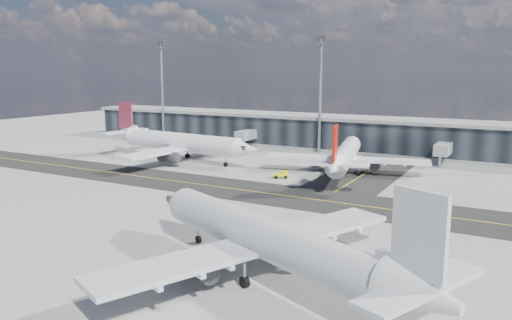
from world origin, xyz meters
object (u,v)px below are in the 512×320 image
object	(u,v)px
airliner_redtail	(345,156)
service_van	(341,155)
airliner_near	(267,239)
baggage_tug	(282,174)

from	to	relation	value
airliner_redtail	service_van	world-z (taller)	airliner_redtail
airliner_near	baggage_tug	world-z (taller)	airliner_near
baggage_tug	service_van	world-z (taller)	baggage_tug
airliner_near	airliner_redtail	bearing A→B (deg)	33.94
airliner_near	baggage_tug	bearing A→B (deg)	47.20
airliner_near	service_van	bearing A→B (deg)	36.67
airliner_redtail	airliner_near	size ratio (longest dim) A/B	0.97
airliner_redtail	baggage_tug	xyz separation A→B (m)	(-9.23, -9.34, -2.94)
baggage_tug	service_van	bearing A→B (deg)	148.56
airliner_redtail	service_van	size ratio (longest dim) A/B	7.45
airliner_redtail	airliner_near	xyz separation A→B (m)	(10.07, -52.40, 0.26)
service_van	airliner_redtail	bearing A→B (deg)	-67.98
baggage_tug	service_van	size ratio (longest dim) A/B	0.59
airliner_redtail	airliner_near	world-z (taller)	airliner_near
airliner_redtail	baggage_tug	distance (m)	13.45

